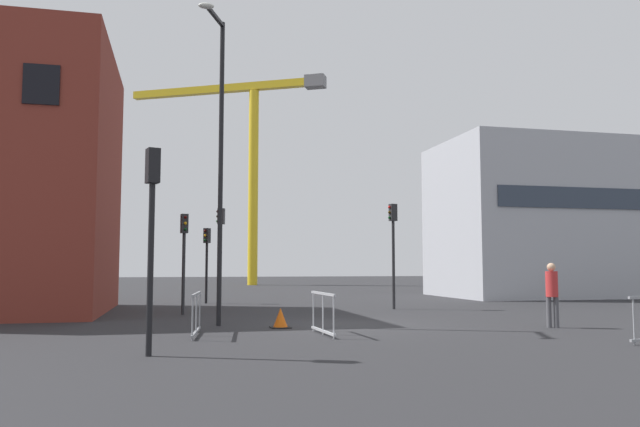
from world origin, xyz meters
TOP-DOWN VIEW (x-y plane):
  - ground at (0.00, 0.00)m, footprint 160.00×160.00m
  - office_block at (15.43, 13.85)m, footprint 11.41×7.78m
  - construction_crane at (1.10, 38.48)m, footprint 17.51×9.86m
  - streetlamp_tall at (-3.92, 0.18)m, footprint 0.85×1.60m
  - traffic_light_corner at (-4.85, 4.84)m, footprint 0.29×0.39m
  - traffic_light_verge at (-3.73, 11.42)m, footprint 0.36×0.38m
  - traffic_light_island at (-5.60, -5.54)m, footprint 0.31×0.39m
  - traffic_light_near at (-3.22, 9.31)m, footprint 0.39×0.33m
  - traffic_light_crosswalk at (3.54, 5.80)m, footprint 0.39×0.29m
  - pedestrian_walking at (5.40, -2.37)m, footprint 0.34×0.34m
  - safety_barrier_mid_span at (-4.59, -2.16)m, footprint 0.32×2.25m
  - safety_barrier_rear at (-1.41, -2.68)m, footprint 0.17×2.07m
  - traffic_cone_by_barrier at (-2.18, -0.67)m, footprint 0.56×0.56m

SIDE VIEW (x-z plane):
  - ground at x=0.00m, z-range 0.00..0.00m
  - traffic_cone_by_barrier at x=-2.18m, z-range -0.02..0.54m
  - safety_barrier_rear at x=-1.41m, z-range 0.02..1.10m
  - safety_barrier_mid_span at x=-4.59m, z-range 0.02..1.10m
  - pedestrian_walking at x=5.40m, z-range 0.16..2.00m
  - traffic_light_verge at x=-3.73m, z-range 0.63..4.16m
  - traffic_light_corner at x=-4.85m, z-range 0.65..4.29m
  - traffic_light_island at x=-5.60m, z-range 0.70..4.81m
  - traffic_light_near at x=-3.22m, z-range 0.72..5.00m
  - traffic_light_crosswalk at x=3.54m, z-range 0.72..5.01m
  - office_block at x=15.43m, z-range 0.00..8.82m
  - streetlamp_tall at x=-3.92m, z-range 0.68..9.87m
  - construction_crane at x=1.10m, z-range 3.66..22.62m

